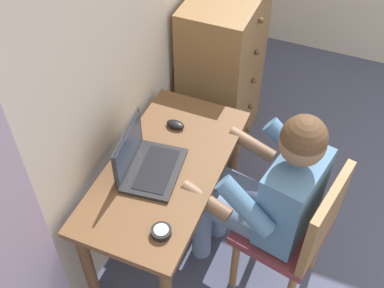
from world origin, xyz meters
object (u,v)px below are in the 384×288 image
Objects in this scene: desk at (166,184)px; dresser at (222,73)px; chair at (296,230)px; desk_clock at (161,232)px; computer_mouse at (175,125)px; person_seated at (267,191)px; laptop at (146,162)px.

desk is 0.95× the size of dresser.
desk_clock is (-0.41, 0.53, 0.25)m from chair.
desk_clock is at bearing -156.10° from computer_mouse.
dresser is 0.80m from computer_mouse.
person_seated is (0.03, 0.18, 0.18)m from chair.
desk_clock is at bearing 141.64° from person_seated.
desk is 10.56× the size of computer_mouse.
laptop reaches higher than chair.
person_seated is at bearing -149.29° from dresser.
desk_clock is (-0.44, 0.35, 0.07)m from person_seated.
computer_mouse is (0.27, 0.07, 0.15)m from desk.
dresser is 1.24m from chair.
person_seated is (0.08, -0.50, 0.08)m from desk.
desk_clock is (-1.40, -0.22, 0.21)m from dresser.
dresser is at bearing 4.06° from desk.
dresser is 1.23× the size of chair.
laptop is (-0.14, 0.57, 0.11)m from person_seated.
desk is at bearing 99.58° from person_seated.
desk is at bearing 94.29° from chair.
laptop is 0.38m from desk_clock.
laptop is at bearing 125.75° from desk.
person_seated is at bearing -38.36° from desk_clock.
desk is 0.51m from person_seated.
laptop is at bearing 103.57° from person_seated.
chair is (0.05, -0.68, -0.10)m from desk.
laptop is 0.33m from computer_mouse.
chair is at bearing -100.31° from person_seated.
person_seated is 0.60m from computer_mouse.
dresser reaches higher than desk.
dresser is 11.07× the size of computer_mouse.
person_seated is 0.60m from laptop.
person_seated reaches higher than computer_mouse.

